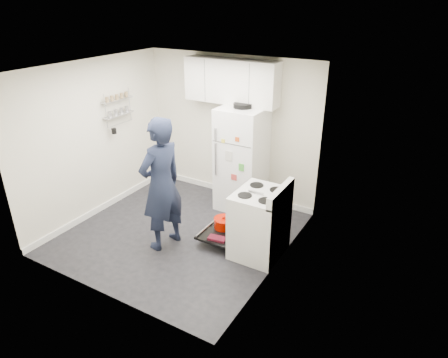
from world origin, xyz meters
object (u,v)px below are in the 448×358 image
Objects in this scene: electric_range at (259,224)px; refrigerator at (242,159)px; open_oven_door at (223,228)px; person at (161,185)px.

electric_range is 0.60× the size of refrigerator.
electric_range is 1.57× the size of open_oven_door.
electric_range is at bearing 122.56° from person.
refrigerator is (-0.86, 1.10, 0.41)m from electric_range.
open_oven_door is 1.16m from person.
electric_range reaches higher than open_oven_door.
electric_range is 0.67m from open_oven_door.
person is at bearing -158.63° from electric_range.
refrigerator is at bearing 127.93° from electric_range.
refrigerator is (-0.25, 1.05, 0.69)m from open_oven_door.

